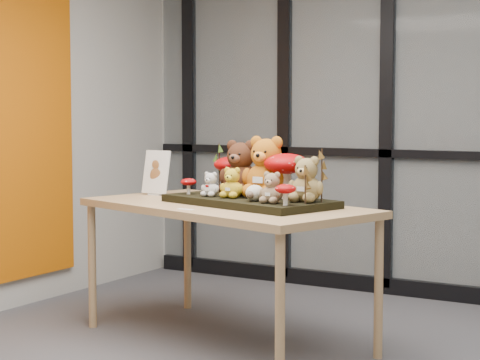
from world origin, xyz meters
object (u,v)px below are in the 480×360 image
Objects in this scene: mushroom_back_right at (286,174)px; mushroom_front_right at (285,194)px; bear_small_yellow at (232,181)px; bear_white_bow at (211,183)px; bear_beige_small at (272,186)px; sign_holder at (156,174)px; display_table at (226,215)px; bear_tan_back at (307,177)px; diorama_tray at (249,201)px; mushroom_back_left at (231,172)px; plush_cream_hedgehog at (255,192)px; bear_brown_medium at (241,165)px; mushroom_front_left at (189,185)px; bear_pooh_yellow at (266,164)px.

mushroom_back_right is 0.35m from mushroom_front_right.
bear_small_yellow is 0.48m from mushroom_front_right.
bear_white_bow is at bearing -165.67° from mushroom_back_right.
mushroom_front_right is (0.44, -0.19, -0.03)m from bear_small_yellow.
bear_beige_small is 1.13m from sign_holder.
bear_tan_back is (0.53, -0.01, 0.25)m from display_table.
bear_small_yellow is at bearing 157.01° from mushroom_front_right.
mushroom_back_left is (-0.27, 0.24, 0.14)m from diorama_tray.
display_table is 12.12× the size of bear_white_bow.
diorama_tray is at bearing 31.90° from bear_white_bow.
bear_white_bow reaches higher than mushroom_front_right.
bear_beige_small is at bearing -40.04° from mushroom_back_left.
bear_small_yellow is at bearing 14.18° from bear_white_bow.
plush_cream_hedgehog is (-0.26, -0.12, -0.09)m from bear_tan_back.
bear_white_bow is at bearing -81.98° from mushroom_back_left.
diorama_tray is at bearing -27.07° from bear_brown_medium.
bear_tan_back reaches higher than diorama_tray.
bear_small_yellow is 1.23× the size of bear_white_bow.
plush_cream_hedgehog is at bearing -113.28° from mushroom_back_right.
bear_small_yellow reaches higher than bear_white_bow.
bear_white_bow is 0.19m from mushroom_front_left.
bear_small_yellow is at bearing -14.97° from display_table.
display_table is at bearing 165.03° from bear_small_yellow.
display_table is at bearing 40.69° from bear_white_bow.
sign_holder is (-0.66, 0.22, 0.20)m from display_table.
mushroom_front_left is (-0.14, -0.27, -0.07)m from mushroom_back_left.
bear_small_yellow is 0.22m from plush_cream_hedgehog.
mushroom_back_right is at bearing 115.81° from bear_beige_small.
plush_cream_hedgehog is at bearing -35.06° from diorama_tray.
mushroom_front_right is (0.24, -0.10, 0.01)m from plush_cream_hedgehog.
bear_pooh_yellow reaches higher than diorama_tray.
diorama_tray is at bearing 144.94° from plush_cream_hedgehog.
mushroom_back_left is 0.52m from mushroom_back_right.
sign_holder is at bearing 151.54° from mushroom_front_left.
bear_white_bow is at bearing -165.82° from bear_small_yellow.
bear_tan_back is 1.75× the size of bear_white_bow.
bear_pooh_yellow reaches higher than plush_cream_hedgehog.
bear_pooh_yellow reaches higher than bear_beige_small.
bear_small_yellow is 1.55× the size of mushroom_front_right.
bear_brown_medium is at bearing 142.62° from mushroom_front_right.
bear_pooh_yellow is at bearing 173.89° from mushroom_back_right.
plush_cream_hedgehog reaches higher than diorama_tray.
mushroom_back_right is at bearing 29.96° from diorama_tray.
plush_cream_hedgehog is at bearing -14.35° from mushroom_front_left.
mushroom_back_left is (-0.66, 0.28, -0.02)m from bear_tan_back.
display_table is 0.34m from plush_cream_hedgehog.
plush_cream_hedgehog is at bearing -7.42° from bear_small_yellow.
bear_white_bow is 0.55× the size of sign_holder.
mushroom_front_right reaches higher than plush_cream_hedgehog.
mushroom_back_left reaches higher than bear_beige_small.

